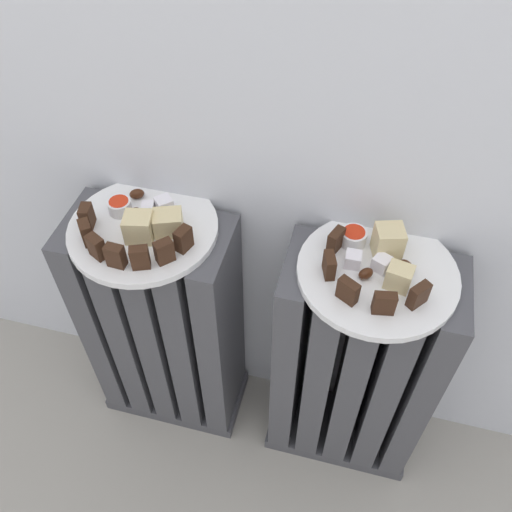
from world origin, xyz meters
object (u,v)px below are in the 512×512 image
Objects in this scene: jam_bowl_right at (353,237)px; fork at (145,230)px; radiator_right at (352,370)px; plate_left at (143,229)px; radiator_left at (165,329)px; plate_right at (377,273)px; jam_bowl_left at (120,206)px.

fork is (-0.33, -0.06, -0.01)m from jam_bowl_right.
jam_bowl_right reaches higher than radiator_right.
radiator_right is 2.26× the size of plate_left.
plate_left reaches higher than radiator_left.
jam_bowl_right is (0.33, 0.05, 0.31)m from radiator_left.
radiator_left is 13.42× the size of jam_bowl_right.
jam_bowl_right is at bearing 8.19° from radiator_left.
radiator_left is at bearing 180.00° from plate_right.
fork reaches higher than radiator_left.
plate_left is 1.00× the size of plate_right.
jam_bowl_right is at bearing 133.20° from plate_right.
plate_left is 2.50× the size of fork.
radiator_left is 1.00× the size of radiator_right.
radiator_left is 0.46m from jam_bowl_right.
jam_bowl_left is 0.40× the size of fork.
jam_bowl_right is (-0.05, 0.05, 0.31)m from radiator_right.
fork is (0.01, -0.01, 0.01)m from plate_left.
fork is at bearing -178.83° from plate_right.
plate_left is 0.01m from fork.
jam_bowl_left is at bearing 154.28° from plate_left.
fork reaches higher than plate_left.
plate_right reaches higher than radiator_right.
jam_bowl_left reaches higher than radiator_left.
plate_right is 2.50× the size of fork.
jam_bowl_left is at bearing 176.90° from plate_right.
plate_left is 0.38m from plate_right.
plate_right is at bearing 0.00° from radiator_left.
radiator_right is at bearing 0.00° from plate_left.
plate_left is 6.31× the size of jam_bowl_left.
plate_right is (0.38, 0.00, 0.29)m from radiator_left.
jam_bowl_right is at bearing 133.20° from radiator_right.
radiator_right is at bearing 1.17° from fork.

